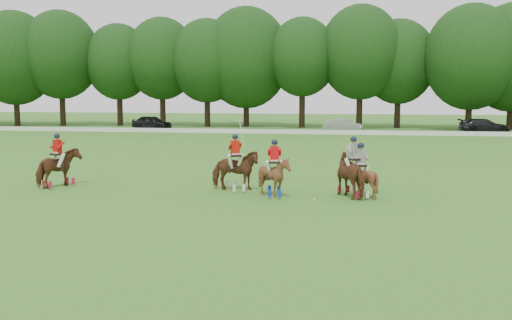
# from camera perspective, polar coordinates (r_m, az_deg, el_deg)

# --- Properties ---
(ground) EXTENTS (180.00, 180.00, 0.00)m
(ground) POSITION_cam_1_polar(r_m,az_deg,el_deg) (20.56, -6.10, -5.19)
(ground) COLOR #337220
(ground) RESTS_ON ground
(tree_line) EXTENTS (117.98, 14.32, 14.75)m
(tree_line) POSITION_cam_1_polar(r_m,az_deg,el_deg) (67.73, 4.93, 10.21)
(tree_line) COLOR black
(tree_line) RESTS_ON ground
(boundary_rail) EXTENTS (120.00, 0.10, 0.44)m
(boundary_rail) POSITION_cam_1_polar(r_m,az_deg,el_deg) (57.78, 3.85, 2.84)
(boundary_rail) COLOR white
(boundary_rail) RESTS_ON ground
(car_left) EXTENTS (4.93, 2.97, 1.57)m
(car_left) POSITION_cam_1_polar(r_m,az_deg,el_deg) (65.76, -10.38, 3.73)
(car_left) COLOR black
(car_left) RESTS_ON ground
(car_mid) EXTENTS (4.27, 2.00, 1.35)m
(car_mid) POSITION_cam_1_polar(r_m,az_deg,el_deg) (61.99, 8.69, 3.48)
(car_mid) COLOR #9E9EA3
(car_mid) RESTS_ON ground
(car_right) EXTENTS (5.21, 2.44, 1.47)m
(car_right) POSITION_cam_1_polar(r_m,az_deg,el_deg) (63.54, 21.86, 3.20)
(car_right) COLOR black
(car_right) RESTS_ON ground
(polo_red_a) EXTENTS (1.65, 2.25, 2.42)m
(polo_red_a) POSITION_cam_1_polar(r_m,az_deg,el_deg) (26.99, -19.17, -0.72)
(polo_red_a) COLOR #4D2814
(polo_red_a) RESTS_ON ground
(polo_red_b) EXTENTS (2.24, 2.12, 3.00)m
(polo_red_b) POSITION_cam_1_polar(r_m,az_deg,el_deg) (24.62, -2.09, -1.01)
(polo_red_b) COLOR #4D2814
(polo_red_b) RESTS_ON ground
(polo_red_c) EXTENTS (1.52, 1.66, 2.35)m
(polo_red_c) POSITION_cam_1_polar(r_m,az_deg,el_deg) (23.24, 1.85, -1.62)
(polo_red_c) COLOR #4D2814
(polo_red_c) RESTS_ON ground
(polo_stripe_a) EXTENTS (1.98, 2.31, 2.48)m
(polo_stripe_a) POSITION_cam_1_polar(r_m,az_deg,el_deg) (23.50, 9.67, -1.46)
(polo_stripe_a) COLOR #4D2814
(polo_stripe_a) RESTS_ON ground
(polo_stripe_b) EXTENTS (1.44, 1.56, 2.23)m
(polo_stripe_b) POSITION_cam_1_polar(r_m,az_deg,el_deg) (23.49, 10.38, -1.78)
(polo_stripe_b) COLOR #4D2814
(polo_stripe_b) RESTS_ON ground
(polo_ball) EXTENTS (0.09, 0.09, 0.09)m
(polo_ball) POSITION_cam_1_polar(r_m,az_deg,el_deg) (22.58, 5.86, -3.98)
(polo_ball) COLOR white
(polo_ball) RESTS_ON ground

